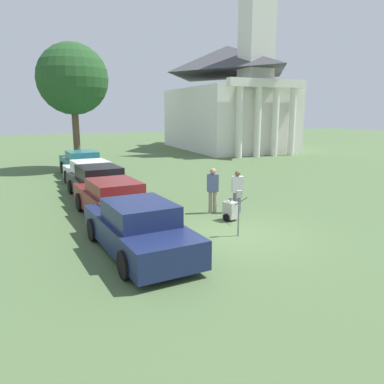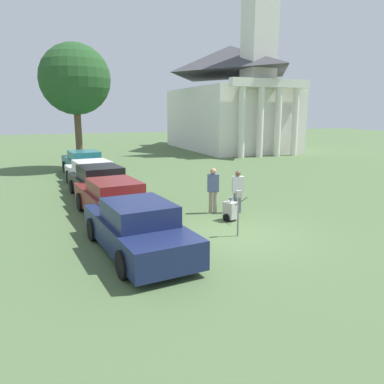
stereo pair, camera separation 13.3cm
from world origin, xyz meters
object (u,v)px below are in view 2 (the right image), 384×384
Objects in this scene: parked_car_navy at (137,229)px; person_worker at (213,188)px; parking_meter at (238,205)px; person_supervisor at (238,189)px; parked_car_maroon at (114,200)px; church at (231,93)px; parked_car_teal at (84,164)px; parked_car_black at (100,183)px; equipment_cart at (230,210)px; parked_car_white at (92,174)px.

person_worker is at bearing 32.62° from parked_car_navy.
person_supervisor is at bearing 61.92° from parking_meter.
parked_car_maroon is 27.19m from church.
parking_meter is (3.24, -13.66, 0.30)m from parked_car_teal.
parked_car_black is 5.60m from person_worker.
parked_car_maroon reaches higher than equipment_cart.
parked_car_navy is 5.29m from person_supervisor.
parked_car_white is 0.98× the size of parked_car_teal.
person_worker reaches higher than equipment_cart.
parked_car_maroon is at bearing 83.77° from parked_car_navy.
person_worker is (3.67, 2.95, 0.32)m from parked_car_navy.
church is (15.90, 21.50, 4.94)m from parked_car_maroon.
person_worker is 25.75m from church.
person_worker is at bearing -1.95° from person_supervisor.
person_supervisor is at bearing -74.01° from parked_car_teal.
parked_car_navy is at bearing -177.02° from parking_meter.
parked_car_white reaches higher than equipment_cart.
parked_car_maroon is 1.06× the size of parked_car_teal.
parking_meter is at bearing -71.40° from parked_car_black.
church is (15.90, 17.96, 4.95)m from parked_car_black.
parked_car_maroon is at bearing 133.93° from equipment_cart.
equipment_cart is 26.80m from church.
equipment_cart is at bearing 18.80° from parked_car_navy.
equipment_cart is at bearing -32.13° from parked_car_maroon.
parked_car_navy is at bearing -96.23° from parked_car_white.
parked_car_navy is 5.04× the size of equipment_cart.
person_supervisor is (4.56, -4.52, 0.26)m from parked_car_black.
parked_car_black is at bearing -32.01° from person_worker.
parked_car_teal reaches higher than equipment_cart.
parked_car_black is 6.61m from equipment_cart.
parking_meter is at bearing -3.25° from parked_car_navy.
parked_car_teal is (-0.00, 3.78, 0.06)m from parked_car_white.
parked_car_maroon is 1.03× the size of parked_car_black.
church reaches higher than parked_car_teal.
person_worker is at bearing -16.78° from parked_car_maroon.
parked_car_navy is 0.97× the size of parked_car_black.
church is (11.33, 22.48, 4.69)m from person_supervisor.
person_worker is (3.67, -10.87, 0.29)m from parked_car_teal.
parked_car_teal reaches higher than parked_car_white.
parked_car_navy is 7.17m from parked_car_black.
person_supervisor reaches higher than parked_car_black.
parked_car_white is 3.35× the size of parking_meter.
parked_car_navy reaches higher than equipment_cart.
person_worker is (3.67, -7.09, 0.35)m from parked_car_white.
person_worker is at bearing 77.18° from equipment_cart.
parked_car_white is at bearing -96.23° from parked_car_teal.
parked_car_teal is (-0.00, 6.66, 0.04)m from parked_car_black.
person_worker reaches higher than parked_car_navy.
parking_meter is 0.84× the size of person_worker.
parked_car_teal is 14.04m from parking_meter.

